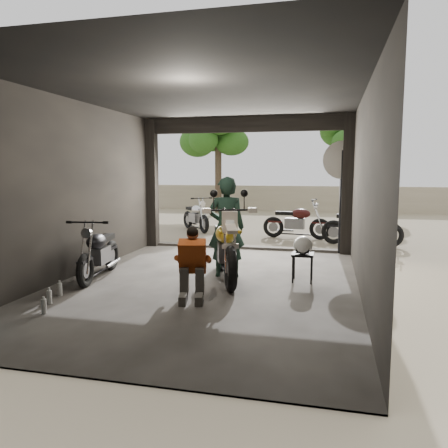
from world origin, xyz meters
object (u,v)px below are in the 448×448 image
at_px(outside_bike_a, 196,214).
at_px(outside_bike_c, 362,223).
at_px(outside_bike_b, 296,219).
at_px(mechanic, 192,266).
at_px(sign_post, 342,177).
at_px(stool, 303,258).
at_px(helmet, 303,245).
at_px(main_bike, 225,243).
at_px(left_bike, 99,248).
at_px(rider, 226,227).

relative_size(outside_bike_a, outside_bike_c, 0.92).
bearing_deg(outside_bike_b, outside_bike_a, 81.63).
relative_size(mechanic, sign_post, 0.41).
distance_m(outside_bike_c, stool, 4.30).
bearing_deg(sign_post, stool, -111.70).
relative_size(mechanic, helmet, 3.13).
relative_size(main_bike, sign_post, 0.78).
bearing_deg(outside_bike_b, outside_bike_c, -108.88).
xyz_separation_m(mechanic, sign_post, (2.21, 4.29, 1.25)).
xyz_separation_m(left_bike, outside_bike_a, (-0.18, 6.36, 0.00)).
relative_size(left_bike, outside_bike_a, 1.00).
relative_size(rider, helmet, 5.39).
height_order(mechanic, helmet, mechanic).
bearing_deg(main_bike, outside_bike_a, 92.06).
bearing_deg(outside_bike_c, mechanic, 162.21).
bearing_deg(mechanic, main_bike, 68.58).
relative_size(main_bike, outside_bike_b, 1.20).
relative_size(main_bike, left_bike, 1.25).
relative_size(rider, sign_post, 0.70).
bearing_deg(main_bike, helmet, -15.94).
bearing_deg(outside_bike_a, outside_bike_b, -55.99).
height_order(helmet, sign_post, sign_post).
bearing_deg(mechanic, outside_bike_c, 50.41).
distance_m(mechanic, stool, 2.13).
height_order(outside_bike_a, outside_bike_b, outside_bike_b).
height_order(rider, stool, rider).
bearing_deg(mechanic, sign_post, 49.58).
relative_size(outside_bike_b, outside_bike_c, 0.95).
xyz_separation_m(main_bike, rider, (-0.03, 0.22, 0.24)).
height_order(main_bike, helmet, main_bike).
distance_m(outside_bike_b, stool, 4.96).
xyz_separation_m(outside_bike_b, rider, (-0.90, -4.87, 0.35)).
bearing_deg(outside_bike_b, left_bike, 157.08).
height_order(mechanic, stool, mechanic).
distance_m(rider, helmet, 1.41).
bearing_deg(helmet, outside_bike_a, 136.80).
bearing_deg(outside_bike_b, stool, -167.99).
height_order(main_bike, stool, main_bike).
distance_m(outside_bike_c, sign_post, 1.84).
height_order(outside_bike_a, helmet, outside_bike_a).
bearing_deg(outside_bike_c, outside_bike_a, 80.04).
bearing_deg(rider, outside_bike_c, -137.57).
relative_size(outside_bike_b, mechanic, 1.59).
distance_m(main_bike, rider, 0.33).
height_order(rider, sign_post, sign_post).
bearing_deg(outside_bike_b, helmet, -168.02).
height_order(left_bike, sign_post, sign_post).
bearing_deg(helmet, sign_post, 90.98).
xyz_separation_m(stool, sign_post, (0.68, 2.82, 1.34)).
relative_size(left_bike, helmet, 4.79).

